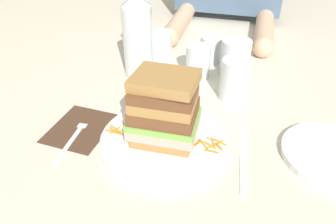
{
  "coord_description": "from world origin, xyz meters",
  "views": [
    {
      "loc": [
        0.14,
        -0.48,
        0.43
      ],
      "look_at": [
        -0.0,
        0.03,
        0.05
      ],
      "focal_mm": 34.7,
      "sensor_mm": 36.0,
      "label": 1
    }
  ],
  "objects_px": {
    "knife": "(243,157)",
    "juice_glass": "(234,82)",
    "main_plate": "(164,139)",
    "empty_tumbler_3": "(235,57)",
    "empty_tumbler_0": "(160,45)",
    "napkin_dark": "(81,128)",
    "fork": "(76,133)",
    "side_plate": "(334,155)",
    "empty_tumbler_2": "(211,49)",
    "water_bottle": "(138,36)",
    "empty_tumbler_1": "(198,61)",
    "sandwich": "(164,109)"
  },
  "relations": [
    {
      "from": "main_plate",
      "to": "empty_tumbler_0",
      "type": "relative_size",
      "value": 3.28
    },
    {
      "from": "napkin_dark",
      "to": "fork",
      "type": "height_order",
      "value": "fork"
    },
    {
      "from": "main_plate",
      "to": "napkin_dark",
      "type": "distance_m",
      "value": 0.19
    },
    {
      "from": "sandwich",
      "to": "juice_glass",
      "type": "distance_m",
      "value": 0.24
    },
    {
      "from": "napkin_dark",
      "to": "fork",
      "type": "bearing_deg",
      "value": -88.03
    },
    {
      "from": "juice_glass",
      "to": "side_plate",
      "type": "bearing_deg",
      "value": -38.09
    },
    {
      "from": "side_plate",
      "to": "fork",
      "type": "bearing_deg",
      "value": -172.65
    },
    {
      "from": "knife",
      "to": "empty_tumbler_3",
      "type": "relative_size",
      "value": 2.15
    },
    {
      "from": "knife",
      "to": "side_plate",
      "type": "xyz_separation_m",
      "value": [
        0.17,
        0.04,
        0.01
      ]
    },
    {
      "from": "knife",
      "to": "empty_tumbler_1",
      "type": "height_order",
      "value": "empty_tumbler_1"
    },
    {
      "from": "juice_glass",
      "to": "empty_tumbler_0",
      "type": "bearing_deg",
      "value": 143.77
    },
    {
      "from": "napkin_dark",
      "to": "fork",
      "type": "xyz_separation_m",
      "value": [
        0.0,
        -0.02,
        0.0
      ]
    },
    {
      "from": "water_bottle",
      "to": "side_plate",
      "type": "distance_m",
      "value": 0.52
    },
    {
      "from": "main_plate",
      "to": "fork",
      "type": "relative_size",
      "value": 1.54
    },
    {
      "from": "napkin_dark",
      "to": "empty_tumbler_1",
      "type": "relative_size",
      "value": 1.66
    },
    {
      "from": "side_plate",
      "to": "main_plate",
      "type": "bearing_deg",
      "value": -172.98
    },
    {
      "from": "knife",
      "to": "water_bottle",
      "type": "relative_size",
      "value": 0.8
    },
    {
      "from": "sandwich",
      "to": "juice_glass",
      "type": "relative_size",
      "value": 1.41
    },
    {
      "from": "juice_glass",
      "to": "empty_tumbler_3",
      "type": "bearing_deg",
      "value": 94.53
    },
    {
      "from": "empty_tumbler_1",
      "to": "main_plate",
      "type": "bearing_deg",
      "value": -92.46
    },
    {
      "from": "empty_tumbler_1",
      "to": "juice_glass",
      "type": "bearing_deg",
      "value": -39.99
    },
    {
      "from": "main_plate",
      "to": "empty_tumbler_3",
      "type": "xyz_separation_m",
      "value": [
        0.11,
        0.33,
        0.04
      ]
    },
    {
      "from": "fork",
      "to": "side_plate",
      "type": "height_order",
      "value": "side_plate"
    },
    {
      "from": "sandwich",
      "to": "knife",
      "type": "distance_m",
      "value": 0.18
    },
    {
      "from": "empty_tumbler_2",
      "to": "side_plate",
      "type": "relative_size",
      "value": 0.38
    },
    {
      "from": "empty_tumbler_1",
      "to": "empty_tumbler_2",
      "type": "height_order",
      "value": "empty_tumbler_1"
    },
    {
      "from": "empty_tumbler_3",
      "to": "juice_glass",
      "type": "bearing_deg",
      "value": -85.47
    },
    {
      "from": "main_plate",
      "to": "juice_glass",
      "type": "height_order",
      "value": "juice_glass"
    },
    {
      "from": "knife",
      "to": "empty_tumbler_0",
      "type": "xyz_separation_m",
      "value": [
        -0.27,
        0.38,
        0.04
      ]
    },
    {
      "from": "napkin_dark",
      "to": "fork",
      "type": "distance_m",
      "value": 0.02
    },
    {
      "from": "main_plate",
      "to": "napkin_dark",
      "type": "bearing_deg",
      "value": -178.97
    },
    {
      "from": "empty_tumbler_1",
      "to": "empty_tumbler_3",
      "type": "bearing_deg",
      "value": 24.62
    },
    {
      "from": "fork",
      "to": "empty_tumbler_3",
      "type": "relative_size",
      "value": 1.78
    },
    {
      "from": "juice_glass",
      "to": "empty_tumbler_3",
      "type": "relative_size",
      "value": 1.07
    },
    {
      "from": "water_bottle",
      "to": "sandwich",
      "type": "bearing_deg",
      "value": -61.26
    },
    {
      "from": "water_bottle",
      "to": "fork",
      "type": "bearing_deg",
      "value": -98.7
    },
    {
      "from": "empty_tumbler_1",
      "to": "empty_tumbler_2",
      "type": "relative_size",
      "value": 1.13
    },
    {
      "from": "water_bottle",
      "to": "empty_tumbler_3",
      "type": "distance_m",
      "value": 0.27
    },
    {
      "from": "knife",
      "to": "fork",
      "type": "bearing_deg",
      "value": -176.42
    },
    {
      "from": "main_plate",
      "to": "side_plate",
      "type": "bearing_deg",
      "value": 7.02
    },
    {
      "from": "empty_tumbler_2",
      "to": "main_plate",
      "type": "bearing_deg",
      "value": -94.72
    },
    {
      "from": "fork",
      "to": "knife",
      "type": "xyz_separation_m",
      "value": [
        0.34,
        0.02,
        -0.0
      ]
    },
    {
      "from": "knife",
      "to": "juice_glass",
      "type": "height_order",
      "value": "juice_glass"
    },
    {
      "from": "juice_glass",
      "to": "sandwich",
      "type": "bearing_deg",
      "value": -119.78
    },
    {
      "from": "main_plate",
      "to": "knife",
      "type": "height_order",
      "value": "main_plate"
    },
    {
      "from": "empty_tumbler_0",
      "to": "empty_tumbler_2",
      "type": "distance_m",
      "value": 0.15
    },
    {
      "from": "main_plate",
      "to": "empty_tumbler_1",
      "type": "height_order",
      "value": "empty_tumbler_1"
    },
    {
      "from": "fork",
      "to": "juice_glass",
      "type": "height_order",
      "value": "juice_glass"
    },
    {
      "from": "empty_tumbler_3",
      "to": "fork",
      "type": "bearing_deg",
      "value": -128.97
    },
    {
      "from": "fork",
      "to": "empty_tumbler_3",
      "type": "height_order",
      "value": "empty_tumbler_3"
    }
  ]
}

